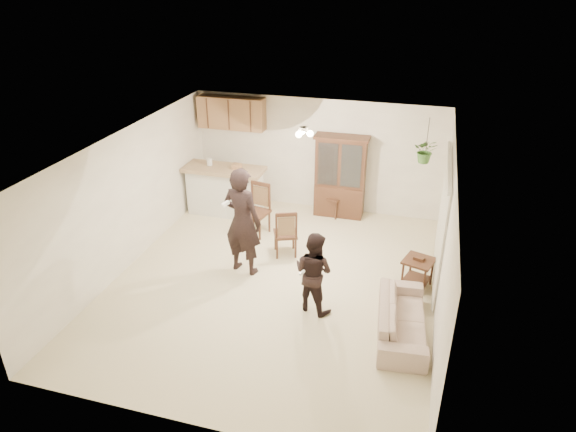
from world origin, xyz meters
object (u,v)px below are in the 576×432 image
(adult, at_px, (243,226))
(child, at_px, (313,273))
(side_table, at_px, (417,273))
(chair_bar, at_px, (256,220))
(chair_hutch_left, at_px, (333,203))
(chair_hutch_right, at_px, (285,241))
(china_hutch, at_px, (340,177))
(sofa, at_px, (403,313))

(adult, xyz_separation_m, child, (1.47, -0.78, -0.22))
(side_table, relative_size, chair_bar, 0.56)
(side_table, height_order, chair_hutch_left, chair_hutch_left)
(adult, xyz_separation_m, chair_hutch_right, (0.56, 0.77, -0.63))
(china_hutch, bearing_deg, side_table, -53.67)
(china_hutch, distance_m, chair_bar, 2.09)
(china_hutch, distance_m, chair_hutch_left, 0.64)
(adult, bearing_deg, chair_hutch_left, -99.57)
(chair_bar, bearing_deg, chair_hutch_right, -25.58)
(side_table, xyz_separation_m, chair_hutch_left, (-1.95, 2.38, -0.01))
(china_hutch, xyz_separation_m, chair_hutch_right, (-0.67, -1.98, -0.62))
(chair_hutch_left, xyz_separation_m, chair_hutch_right, (-0.55, -1.93, 0.00))
(side_table, distance_m, chair_bar, 3.47)
(chair_hutch_left, bearing_deg, china_hutch, 41.79)
(sofa, height_order, chair_hutch_left, chair_hutch_left)
(chair_hutch_right, bearing_deg, sofa, 120.40)
(child, bearing_deg, side_table, -124.86)
(child, bearing_deg, china_hutch, -65.67)
(china_hutch, bearing_deg, sofa, -66.61)
(side_table, bearing_deg, china_hutch, 127.02)
(adult, bearing_deg, child, 164.89)
(adult, relative_size, chair_bar, 1.67)
(side_table, bearing_deg, chair_hutch_left, 129.21)
(adult, distance_m, chair_hutch_left, 3.00)
(sofa, bearing_deg, adult, 65.46)
(chair_hutch_right, bearing_deg, side_table, 147.42)
(adult, relative_size, chair_hutch_right, 1.87)
(china_hutch, bearing_deg, child, -86.74)
(chair_hutch_right, bearing_deg, adult, 31.81)
(adult, height_order, child, adult)
(china_hutch, xyz_separation_m, chair_bar, (-1.47, -1.36, -0.59))
(chair_bar, distance_m, chair_hutch_left, 1.89)
(chair_hutch_left, relative_size, chair_hutch_right, 0.99)
(sofa, bearing_deg, side_table, -11.85)
(sofa, bearing_deg, chair_bar, 47.30)
(adult, distance_m, side_table, 3.14)
(chair_hutch_right, bearing_deg, chair_bar, -59.89)
(child, xyz_separation_m, chair_bar, (-1.71, 2.17, -0.37))
(china_hutch, bearing_deg, adult, -114.70)
(child, relative_size, side_table, 2.23)
(sofa, distance_m, child, 1.49)
(adult, bearing_deg, chair_bar, -67.38)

